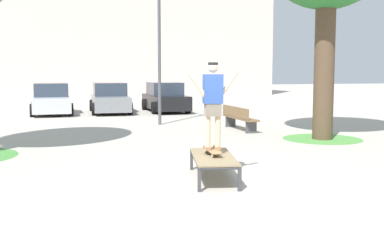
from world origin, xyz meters
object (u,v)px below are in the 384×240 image
(skateboard, at_px, (213,151))
(car_silver, at_px, (51,100))
(skate_box, at_px, (213,158))
(park_bench, at_px, (239,117))
(skater, at_px, (213,100))
(car_black, at_px, (165,98))
(light_post, at_px, (159,25))
(car_grey, at_px, (110,99))

(skateboard, distance_m, car_silver, 15.64)
(skate_box, height_order, park_bench, park_bench)
(skater, relative_size, park_bench, 0.70)
(car_silver, height_order, car_black, same)
(skateboard, height_order, light_post, light_post)
(skater, relative_size, car_black, 0.40)
(skateboard, xyz_separation_m, car_black, (2.43, 15.19, 0.15))
(skateboard, xyz_separation_m, light_post, (0.91, 9.33, 3.29))
(car_grey, bearing_deg, skate_box, -88.62)
(car_silver, relative_size, light_post, 0.73)
(skate_box, xyz_separation_m, car_silver, (-3.20, 15.42, 0.28))
(skate_box, distance_m, car_black, 15.49)
(skate_box, distance_m, light_post, 10.08)
(skate_box, height_order, skater, skater)
(park_bench, bearing_deg, skate_box, -115.05)
(light_post, bearing_deg, park_bench, -45.50)
(car_grey, relative_size, light_post, 0.73)
(skate_box, bearing_deg, skateboard, 78.47)
(car_black, relative_size, light_post, 0.72)
(skater, distance_m, car_grey, 15.27)
(skateboard, distance_m, light_post, 9.93)
(skater, relative_size, car_silver, 0.40)
(car_grey, distance_m, park_bench, 9.09)
(park_bench, relative_size, light_post, 0.41)
(skater, bearing_deg, car_silver, 101.88)
(skate_box, relative_size, car_grey, 0.47)
(skater, height_order, light_post, light_post)
(skate_box, distance_m, skateboard, 0.17)
(skateboard, xyz_separation_m, car_silver, (-3.22, 15.31, 0.15))
(skate_box, height_order, car_grey, car_grey)
(skater, relative_size, light_post, 0.29)
(park_bench, bearing_deg, light_post, 134.50)
(skateboard, xyz_separation_m, car_grey, (-0.39, 15.24, 0.15))
(car_grey, xyz_separation_m, light_post, (1.31, -5.92, 3.13))
(skate_box, relative_size, light_post, 0.35)
(park_bench, bearing_deg, car_black, 95.79)
(skate_box, relative_size, car_silver, 0.47)
(skater, xyz_separation_m, car_black, (2.43, 15.18, -0.84))
(car_black, bearing_deg, skate_box, -99.11)
(skate_box, height_order, light_post, light_post)
(car_silver, height_order, car_grey, same)
(car_silver, bearing_deg, skateboard, -78.12)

